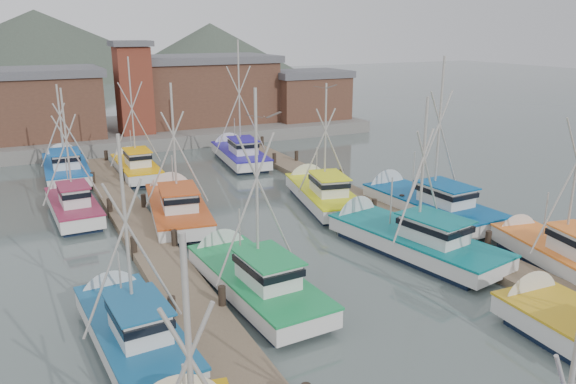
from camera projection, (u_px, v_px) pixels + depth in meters
name	position (u px, v px, depth m)	size (l,w,h in m)	color
ground	(329.00, 268.00, 26.45)	(260.00, 260.00, 0.00)	#43514E
dock_left	(160.00, 259.00, 26.90)	(2.30, 46.00, 1.50)	brown
dock_right	(397.00, 217.00, 32.84)	(2.30, 46.00, 1.50)	brown
quay	(149.00, 131.00, 58.13)	(44.00, 16.00, 1.20)	slate
shed_left	(29.00, 103.00, 50.69)	(12.72, 8.48, 6.20)	brown
shed_center	(203.00, 88.00, 59.52)	(14.84, 9.54, 6.90)	brown
shed_right	(307.00, 94.00, 61.84)	(8.48, 6.36, 5.20)	brown
lookout_tower	(134.00, 87.00, 52.44)	(3.60, 3.60, 8.50)	maroon
distant_hills	(6.00, 78.00, 126.56)	(175.00, 140.00, 42.00)	#455144
boat_4	(251.00, 278.00, 23.78)	(3.80, 9.25, 9.51)	#0E1A31
boat_5	(406.00, 238.00, 28.32)	(4.87, 10.42, 8.77)	#0E1A31
boat_6	(130.00, 327.00, 19.87)	(3.42, 8.43, 8.37)	#0E1A31
boat_7	(554.00, 252.00, 26.55)	(3.81, 8.23, 9.62)	#0E1A31
boat_8	(176.00, 206.00, 33.34)	(4.39, 9.96, 8.85)	#0E1A31
boat_9	(321.00, 193.00, 36.04)	(4.54, 9.44, 8.48)	#0E1A31
boat_10	(72.00, 205.00, 33.56)	(3.34, 7.90, 8.26)	#0E1A31
boat_11	(424.00, 203.00, 33.95)	(4.21, 10.06, 10.32)	#0E1A31
boat_12	(135.00, 167.00, 42.81)	(3.75, 8.26, 9.54)	#0E1A31
boat_13	(238.00, 154.00, 47.19)	(4.27, 9.65, 10.82)	#0E1A31
boat_14	(65.00, 167.00, 42.59)	(3.36, 9.62, 7.83)	#0E1A31
gull_near	(264.00, 116.00, 21.46)	(1.55, 0.66, 0.24)	gray
gull_far	(325.00, 87.00, 31.54)	(1.55, 0.64, 0.24)	gray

